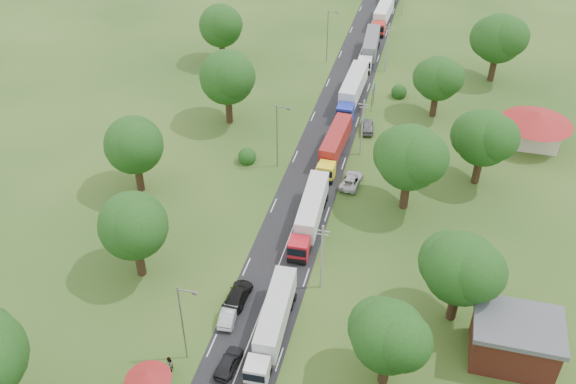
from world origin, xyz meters
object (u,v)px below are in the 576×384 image
(info_sign, at_px, (373,92))
(car_lane_mid, at_px, (229,313))
(truck_0, at_px, (273,322))
(guard_booth, at_px, (148,380))
(car_lane_front, at_px, (229,363))

(info_sign, height_order, car_lane_mid, info_sign)
(info_sign, xyz_separation_m, truck_0, (-3.00, -50.10, -1.00))
(info_sign, bearing_deg, guard_booth, -101.68)
(guard_booth, distance_m, truck_0, 13.65)
(info_sign, bearing_deg, car_lane_mid, -99.50)
(car_lane_front, bearing_deg, car_lane_mid, -66.39)
(truck_0, xyz_separation_m, car_lane_front, (-3.20, -5.06, -1.27))
(truck_0, xyz_separation_m, car_lane_mid, (-5.20, 1.10, -1.27))
(car_lane_front, distance_m, car_lane_mid, 6.47)
(info_sign, relative_size, car_lane_mid, 0.91)
(info_sign, bearing_deg, car_lane_front, -96.41)
(car_lane_front, height_order, car_lane_mid, car_lane_mid)
(guard_booth, relative_size, car_lane_mid, 0.98)
(guard_booth, bearing_deg, info_sign, 78.32)
(truck_0, relative_size, car_lane_mid, 3.04)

